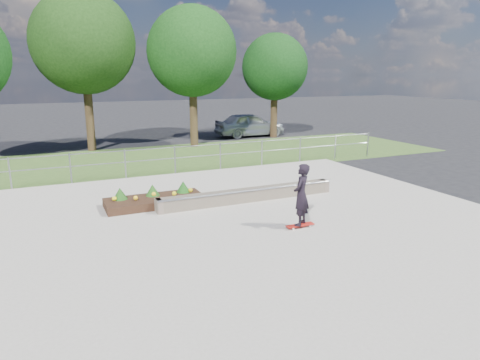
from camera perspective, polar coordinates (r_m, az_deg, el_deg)
name	(u,v)px	position (r m, az deg, el deg)	size (l,w,h in m)	color
ground	(257,235)	(11.10, 2.28, -7.32)	(120.00, 120.00, 0.00)	black
grass_verge	(155,160)	(21.15, -11.23, 2.68)	(30.00, 8.00, 0.02)	#355220
concrete_slab	(257,234)	(11.09, 2.29, -7.18)	(15.00, 15.00, 0.06)	#9E978C
fence	(175,156)	(17.67, -8.68, 3.13)	(20.06, 0.06, 1.20)	#94979C
tree_mid_left	(83,43)	(24.39, -20.16, 16.79)	(5.25, 5.25, 8.25)	#2F2012
tree_mid_right	(192,52)	(24.50, -6.41, 16.61)	(4.90, 4.90, 7.70)	#322314
tree_far_right	(275,67)	(28.27, 4.65, 14.74)	(4.20, 4.20, 6.60)	#2F2013
grind_ledge	(248,195)	(13.71, 1.13, -2.00)	(6.00, 0.44, 0.43)	brown
planter_bed	(154,199)	(13.58, -11.34, -2.51)	(3.00, 1.20, 0.61)	black
skateboarder	(301,195)	(11.26, 8.16, -2.00)	(0.80, 0.69, 1.73)	white
parked_car	(250,125)	(28.74, 1.31, 7.40)	(1.87, 4.65, 1.58)	#A9AEB3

